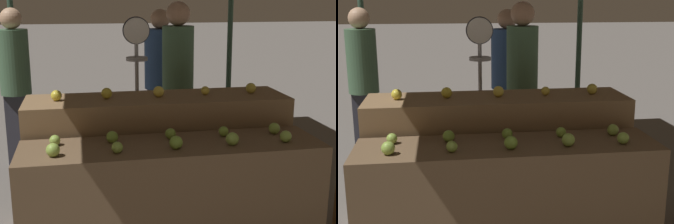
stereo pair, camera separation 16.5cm
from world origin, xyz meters
TOP-DOWN VIEW (x-y plane):
  - display_counter_front at (0.00, 0.00)m, footprint 2.07×0.55m
  - display_counter_back at (0.00, 0.60)m, footprint 2.07×0.55m
  - apple_front_0 at (-0.79, -0.11)m, footprint 0.09×0.09m
  - apple_front_1 at (-0.39, -0.12)m, footprint 0.07×0.07m
  - apple_front_2 at (0.00, -0.11)m, footprint 0.09×0.09m
  - apple_front_3 at (0.39, -0.10)m, footprint 0.09×0.09m
  - apple_front_4 at (0.77, -0.10)m, footprint 0.08×0.08m
  - apple_front_5 at (-0.78, 0.11)m, footprint 0.07×0.07m
  - apple_front_6 at (-0.40, 0.10)m, footprint 0.08×0.08m
  - apple_front_7 at (0.01, 0.12)m, footprint 0.08×0.08m
  - apple_front_8 at (0.39, 0.11)m, footprint 0.07×0.07m
  - apple_front_9 at (0.78, 0.10)m, footprint 0.08×0.08m
  - apple_back_0 at (-0.78, 0.60)m, footprint 0.08×0.08m
  - apple_back_1 at (-0.40, 0.61)m, footprint 0.09×0.09m
  - apple_back_2 at (0.01, 0.59)m, footprint 0.09×0.09m
  - apple_back_3 at (0.39, 0.61)m, footprint 0.07×0.07m
  - apple_back_4 at (0.77, 0.60)m, footprint 0.09×0.09m
  - produce_scale at (-0.08, 1.29)m, footprint 0.25×0.20m
  - person_vendor_at_scale at (0.35, 1.50)m, footprint 0.32×0.32m
  - person_customer_left at (0.31, 2.28)m, footprint 0.43×0.43m
  - person_customer_right at (-1.28, 2.17)m, footprint 0.38×0.38m

SIDE VIEW (x-z plane):
  - display_counter_front at x=0.00m, z-range 0.00..0.83m
  - display_counter_back at x=0.00m, z-range 0.00..1.03m
  - apple_front_8 at x=0.39m, z-range 0.83..0.90m
  - apple_front_5 at x=-0.78m, z-range 0.83..0.91m
  - apple_front_1 at x=-0.39m, z-range 0.83..0.91m
  - apple_front_7 at x=0.01m, z-range 0.83..0.91m
  - apple_front_4 at x=0.77m, z-range 0.83..0.91m
  - apple_front_6 at x=-0.40m, z-range 0.83..0.91m
  - apple_front_9 at x=0.78m, z-range 0.83..0.92m
  - apple_front_0 at x=-0.79m, z-range 0.83..0.92m
  - apple_front_3 at x=0.39m, z-range 0.83..0.92m
  - apple_front_2 at x=0.00m, z-range 0.83..0.92m
  - person_customer_left at x=0.31m, z-range 0.13..1.80m
  - person_customer_right at x=-1.28m, z-range 0.14..1.84m
  - person_vendor_at_scale at x=0.35m, z-range 0.16..1.92m
  - apple_back_3 at x=0.39m, z-range 1.03..1.11m
  - apple_back_0 at x=-0.78m, z-range 1.03..1.12m
  - apple_back_1 at x=-0.40m, z-range 1.03..1.12m
  - apple_back_4 at x=0.77m, z-range 1.03..1.12m
  - apple_back_2 at x=0.01m, z-range 1.03..1.12m
  - produce_scale at x=-0.08m, z-range 0.35..1.99m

